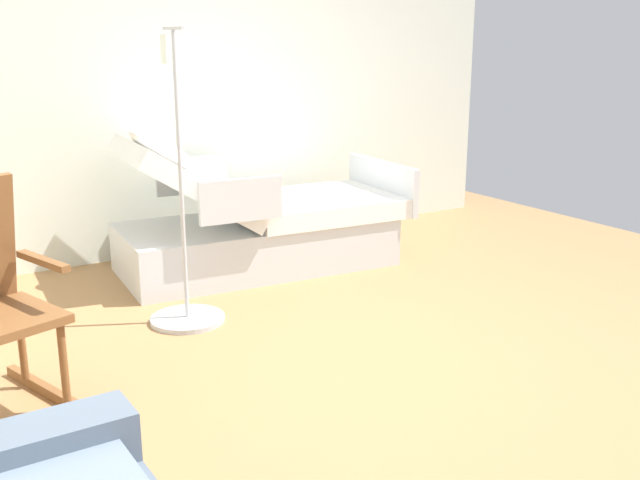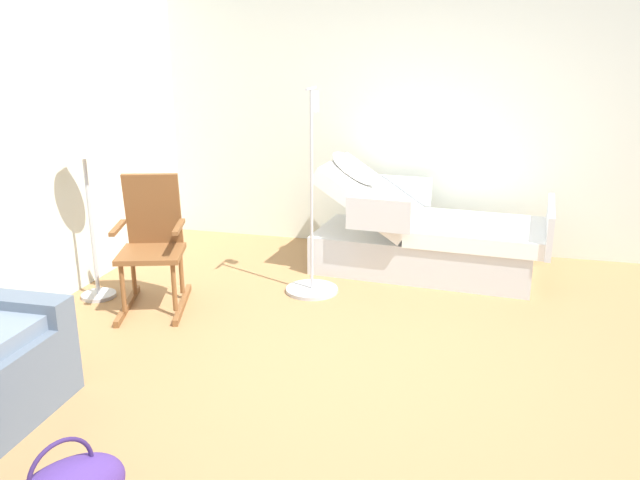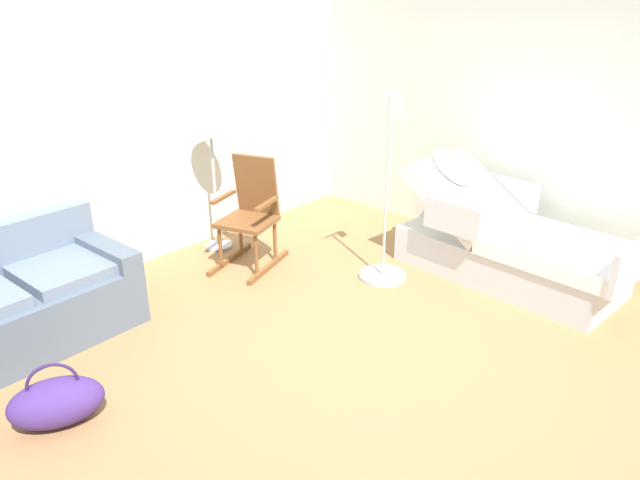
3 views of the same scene
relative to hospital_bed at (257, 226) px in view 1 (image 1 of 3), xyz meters
The scene contains 4 objects.
ground_plane 1.86m from the hospital_bed, behind, with size 6.71×6.71×0.00m, color #9E7247.
side_wall 1.30m from the hospital_bed, ahead, with size 0.10×5.57×2.70m, color silver.
hospital_bed is the anchor object (origin of this frame).
iv_pole 1.14m from the hospital_bed, 131.22° to the left, with size 0.44×0.44×1.69m.
Camera 1 is at (-2.86, 2.24, 1.62)m, focal length 41.59 mm.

